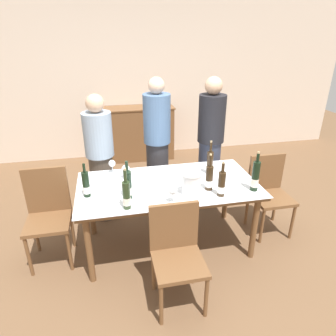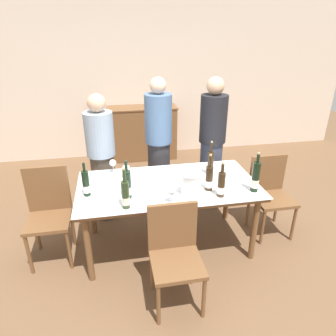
# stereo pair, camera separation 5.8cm
# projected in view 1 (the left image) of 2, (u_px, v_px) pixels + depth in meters

# --- Properties ---
(ground_plane) EXTENTS (12.00, 12.00, 0.00)m
(ground_plane) POSITION_uv_depth(u_px,v_px,m) (168.00, 244.00, 3.34)
(ground_plane) COLOR brown
(back_wall) EXTENTS (8.00, 0.10, 2.80)m
(back_wall) POSITION_uv_depth(u_px,v_px,m) (135.00, 79.00, 5.31)
(back_wall) COLOR beige
(back_wall) RESTS_ON ground_plane
(sideboard_cabinet) EXTENTS (1.22, 0.46, 0.95)m
(sideboard_cabinet) POSITION_uv_depth(u_px,v_px,m) (140.00, 133.00, 5.44)
(sideboard_cabinet) COLOR brown
(sideboard_cabinet) RESTS_ON ground_plane
(dining_table) EXTENTS (1.81, 0.94, 0.75)m
(dining_table) POSITION_uv_depth(u_px,v_px,m) (168.00, 190.00, 3.06)
(dining_table) COLOR brown
(dining_table) RESTS_ON ground_plane
(ice_bucket) EXTENTS (0.19, 0.19, 0.22)m
(ice_bucket) POSITION_uv_depth(u_px,v_px,m) (191.00, 183.00, 2.80)
(ice_bucket) COLOR white
(ice_bucket) RESTS_ON dining_table
(wine_bottle_0) EXTENTS (0.07, 0.07, 0.38)m
(wine_bottle_0) POSITION_uv_depth(u_px,v_px,m) (126.00, 195.00, 2.57)
(wine_bottle_0) COLOR #28381E
(wine_bottle_0) RESTS_ON dining_table
(wine_bottle_1) EXTENTS (0.07, 0.07, 0.38)m
(wine_bottle_1) POSITION_uv_depth(u_px,v_px,m) (210.00, 163.00, 3.19)
(wine_bottle_1) COLOR #332314
(wine_bottle_1) RESTS_ON dining_table
(wine_bottle_2) EXTENTS (0.07, 0.07, 0.33)m
(wine_bottle_2) POSITION_uv_depth(u_px,v_px,m) (86.00, 185.00, 2.76)
(wine_bottle_2) COLOR black
(wine_bottle_2) RESTS_ON dining_table
(wine_bottle_3) EXTENTS (0.07, 0.07, 0.37)m
(wine_bottle_3) POSITION_uv_depth(u_px,v_px,m) (209.00, 178.00, 2.88)
(wine_bottle_3) COLOR #332314
(wine_bottle_3) RESTS_ON dining_table
(wine_bottle_4) EXTENTS (0.07, 0.07, 0.35)m
(wine_bottle_4) POSITION_uv_depth(u_px,v_px,m) (222.00, 184.00, 2.77)
(wine_bottle_4) COLOR #332314
(wine_bottle_4) RESTS_ON dining_table
(wine_bottle_5) EXTENTS (0.07, 0.07, 0.37)m
(wine_bottle_5) POSITION_uv_depth(u_px,v_px,m) (128.00, 186.00, 2.72)
(wine_bottle_5) COLOR #1E3323
(wine_bottle_5) RESTS_ON dining_table
(wine_bottle_6) EXTENTS (0.07, 0.07, 0.40)m
(wine_bottle_6) POSITION_uv_depth(u_px,v_px,m) (255.00, 177.00, 2.86)
(wine_bottle_6) COLOR black
(wine_bottle_6) RESTS_ON dining_table
(wine_glass_0) EXTENTS (0.08, 0.08, 0.16)m
(wine_glass_0) POSITION_uv_depth(u_px,v_px,m) (173.00, 192.00, 2.66)
(wine_glass_0) COLOR white
(wine_glass_0) RESTS_ON dining_table
(wine_glass_1) EXTENTS (0.09, 0.09, 0.15)m
(wine_glass_1) POSITION_uv_depth(u_px,v_px,m) (126.00, 169.00, 3.11)
(wine_glass_1) COLOR white
(wine_glass_1) RESTS_ON dining_table
(wine_glass_2) EXTENTS (0.08, 0.08, 0.15)m
(wine_glass_2) POSITION_uv_depth(u_px,v_px,m) (112.00, 164.00, 3.22)
(wine_glass_2) COLOR white
(wine_glass_2) RESTS_ON dining_table
(chair_left_end) EXTENTS (0.42, 0.42, 0.96)m
(chair_left_end) POSITION_uv_depth(u_px,v_px,m) (48.00, 210.00, 2.96)
(chair_left_end) COLOR brown
(chair_left_end) RESTS_ON ground_plane
(chair_near_front) EXTENTS (0.42, 0.42, 0.88)m
(chair_near_front) POSITION_uv_depth(u_px,v_px,m) (177.00, 249.00, 2.49)
(chair_near_front) COLOR brown
(chair_near_front) RESTS_ON ground_plane
(chair_right_end) EXTENTS (0.42, 0.42, 0.90)m
(chair_right_end) POSITION_uv_depth(u_px,v_px,m) (269.00, 189.00, 3.42)
(chair_right_end) COLOR brown
(chair_right_end) RESTS_ON ground_plane
(person_host) EXTENTS (0.33, 0.33, 1.55)m
(person_host) POSITION_uv_depth(u_px,v_px,m) (101.00, 160.00, 3.53)
(person_host) COLOR #51473D
(person_host) RESTS_ON ground_plane
(person_guest_left) EXTENTS (0.33, 0.33, 1.69)m
(person_guest_left) POSITION_uv_depth(u_px,v_px,m) (157.00, 147.00, 3.73)
(person_guest_left) COLOR #2D2D33
(person_guest_left) RESTS_ON ground_plane
(person_guest_right) EXTENTS (0.33, 0.33, 1.69)m
(person_guest_right) POSITION_uv_depth(u_px,v_px,m) (210.00, 145.00, 3.79)
(person_guest_right) COLOR #383F56
(person_guest_right) RESTS_ON ground_plane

